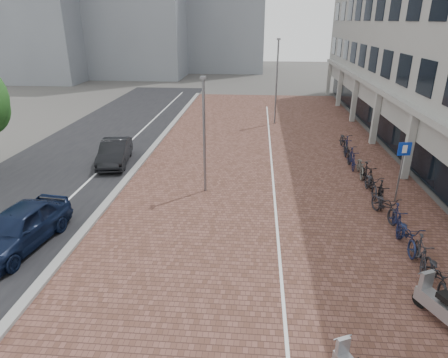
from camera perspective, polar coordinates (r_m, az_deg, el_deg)
ground at (r=11.78m, az=-2.57°, el=-17.13°), size 140.00×140.00×0.00m
plaza_brick at (r=22.31m, az=6.43°, el=2.59°), size 14.50×42.00×0.04m
street_asphalt at (r=24.55m, az=-20.19°, el=3.16°), size 8.00×50.00×0.03m
curb at (r=23.17m, az=-11.41°, el=3.19°), size 0.35×42.00×0.14m
lane_line at (r=23.78m, az=-15.81°, el=3.15°), size 0.12×44.00×0.00m
parking_line at (r=22.31m, az=6.95°, el=2.63°), size 0.10×30.00×0.00m
car_navy at (r=15.47m, az=-27.81°, el=-6.32°), size 2.31×4.56×1.49m
car_dark at (r=22.47m, az=-15.69°, el=3.78°), size 2.05×4.20×1.33m
scooter_front at (r=12.07m, az=29.34°, el=-15.67°), size 1.25×1.86×1.23m
parking_sign at (r=18.20m, az=24.60°, el=2.29°), size 0.57×0.15×2.75m
lamp_near at (r=17.45m, az=-2.90°, el=6.08°), size 0.12×0.12×5.22m
lamp_far at (r=30.15m, az=7.68°, el=13.74°), size 0.12×0.12×6.20m
bike_row at (r=19.06m, az=20.83°, el=-0.65°), size 1.15×15.81×1.05m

